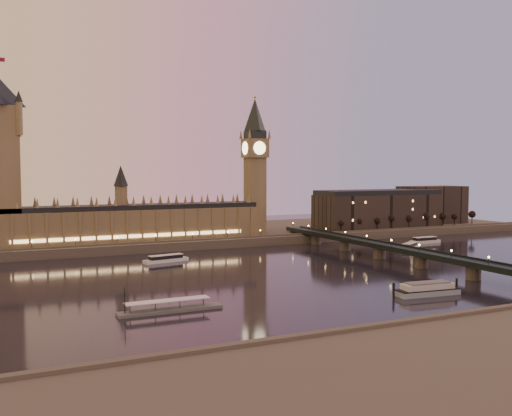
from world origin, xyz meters
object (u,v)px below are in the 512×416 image
Objects in this scene: cruise_boat_a at (166,259)px; pontoon_pier at (170,309)px; moored_barge at (427,289)px; cruise_boat_b at (425,240)px.

cruise_boat_a is 0.69× the size of pontoon_pier.
moored_barge is 0.82× the size of pontoon_pier.
pontoon_pier is at bearing 175.58° from moored_barge.
cruise_boat_a is at bearing 179.98° from cruise_boat_b.
cruise_boat_a is at bearing 125.63° from moored_barge.
moored_barge is at bearing -132.40° from cruise_boat_b.
cruise_boat_b is 262.76m from pontoon_pier.
cruise_boat_b is 186.23m from moored_barge.
pontoon_pier is (-31.93, -116.53, -0.76)m from cruise_boat_a.
cruise_boat_b is at bearing 54.34° from moored_barge.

